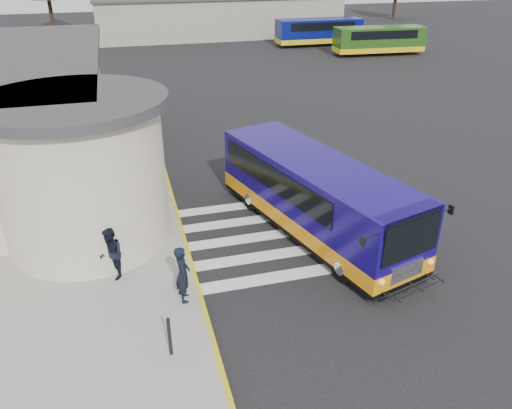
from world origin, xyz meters
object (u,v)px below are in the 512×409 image
object	(u,v)px
transit_bus	(315,199)
pedestrian_a	(183,274)
pedestrian_b	(111,254)
far_bus_b	(379,39)
far_bus_a	(319,31)
bollard	(170,337)

from	to	relation	value
transit_bus	pedestrian_a	world-z (taller)	transit_bus
pedestrian_b	far_bus_b	xyz separation A→B (m)	(24.20, 29.68, 0.40)
far_bus_b	transit_bus	bearing A→B (deg)	152.59
pedestrian_b	far_bus_a	world-z (taller)	far_bus_a
transit_bus	pedestrian_a	size ratio (longest dim) A/B	5.65
bollard	far_bus_a	distance (m)	43.78
transit_bus	far_bus_b	xyz separation A→B (m)	(17.40, 28.45, 0.12)
far_bus_a	pedestrian_a	bearing A→B (deg)	154.15
pedestrian_b	bollard	size ratio (longest dim) A/B	1.51
pedestrian_b	pedestrian_a	bearing A→B (deg)	30.27
bollard	pedestrian_b	bearing A→B (deg)	108.99
bollard	far_bus_a	size ratio (longest dim) A/B	0.13
pedestrian_b	transit_bus	bearing A→B (deg)	81.20
pedestrian_a	pedestrian_b	xyz separation A→B (m)	(-1.86, 1.60, -0.03)
far_bus_a	far_bus_b	size ratio (longest dim) A/B	1.03
pedestrian_b	bollard	xyz separation A→B (m)	(1.24, -3.61, -0.27)
transit_bus	pedestrian_a	distance (m)	5.70
far_bus_a	transit_bus	bearing A→B (deg)	159.00
pedestrian_a	pedestrian_b	world-z (taller)	pedestrian_a
far_bus_a	far_bus_b	xyz separation A→B (m)	(3.51, -5.93, -0.05)
transit_bus	far_bus_a	world-z (taller)	transit_bus
transit_bus	bollard	size ratio (longest dim) A/B	8.80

